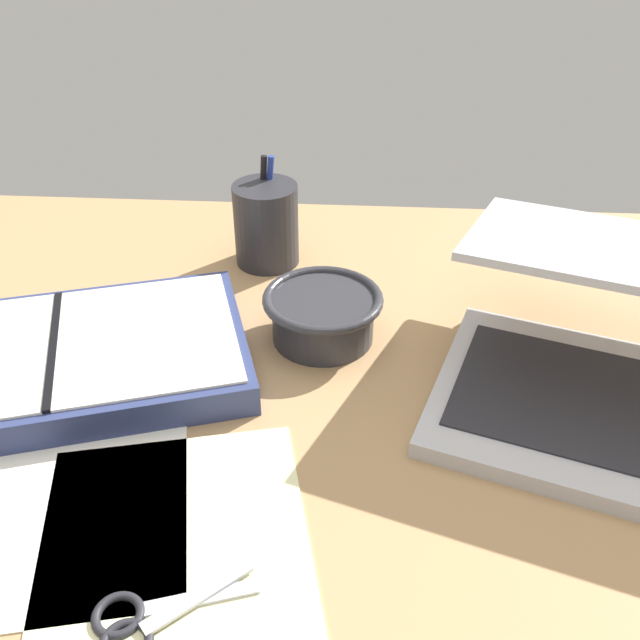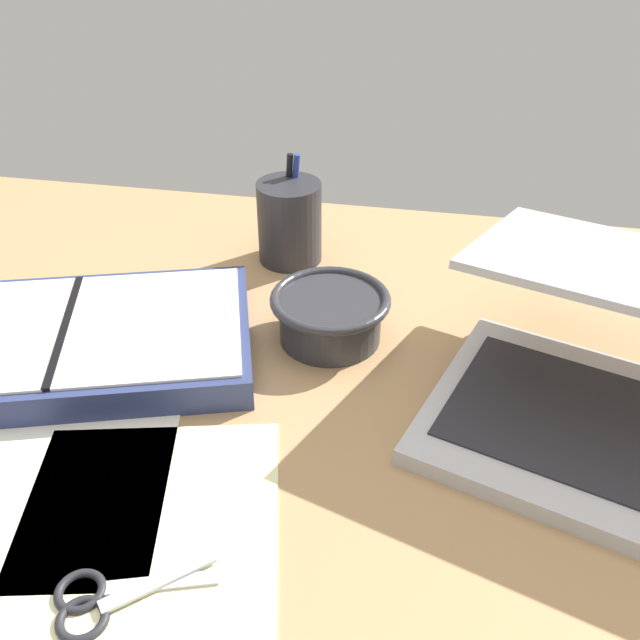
% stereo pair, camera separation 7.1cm
% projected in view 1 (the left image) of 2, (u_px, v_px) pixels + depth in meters
% --- Properties ---
extents(desk_top, '(1.40, 1.00, 0.02)m').
position_uv_depth(desk_top, '(329.00, 439.00, 0.68)').
color(desk_top, tan).
rests_on(desk_top, ground).
extents(laptop, '(0.40, 0.42, 0.16)m').
position_uv_depth(laptop, '(613.00, 356.00, 0.69)').
color(laptop, '#B7B7BC').
rests_on(laptop, desk_top).
extents(bowl, '(0.13, 0.13, 0.06)m').
position_uv_depth(bowl, '(323.00, 314.00, 0.79)').
color(bowl, '#2D2D33').
rests_on(bowl, desk_top).
extents(pen_cup, '(0.08, 0.08, 0.14)m').
position_uv_depth(pen_cup, '(266.00, 224.00, 0.92)').
color(pen_cup, '#28282D').
rests_on(pen_cup, desk_top).
extents(planner, '(0.44, 0.33, 0.04)m').
position_uv_depth(planner, '(57.00, 361.00, 0.74)').
color(planner, navy).
rests_on(planner, desk_top).
extents(scissors, '(0.12, 0.09, 0.01)m').
position_uv_depth(scissors, '(140.00, 622.00, 0.51)').
color(scissors, '#B7B7BC').
rests_on(scissors, desk_top).
extents(paper_sheet_front, '(0.27, 0.32, 0.00)m').
position_uv_depth(paper_sheet_front, '(175.00, 564.00, 0.55)').
color(paper_sheet_front, '#F4EFB2').
rests_on(paper_sheet_front, desk_top).
extents(paper_sheet_beside_planner, '(0.23, 0.30, 0.00)m').
position_uv_depth(paper_sheet_beside_planner, '(86.00, 485.00, 0.62)').
color(paper_sheet_beside_planner, silver).
rests_on(paper_sheet_beside_planner, desk_top).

